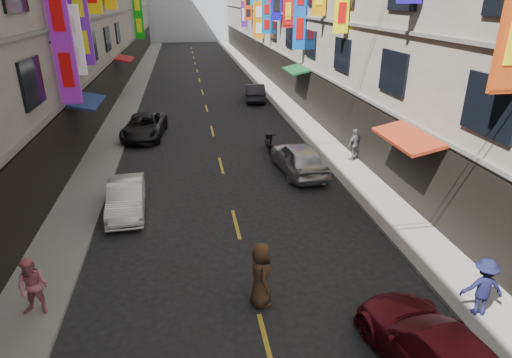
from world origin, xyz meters
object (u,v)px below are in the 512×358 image
object	(u,v)px
scooter_far_right	(269,143)
car_right_near	(440,356)
pedestrian_rnear	(483,287)
car_left_far	(144,126)
car_right_far	(255,92)
pedestrian_lfar	(33,287)
pedestrian_crossing	(261,275)
car_right_mid	(298,158)
pedestrian_rfar	(355,145)
car_left_mid	(126,197)

from	to	relation	value
scooter_far_right	car_right_near	world-z (taller)	car_right_near
scooter_far_right	pedestrian_rnear	world-z (taller)	pedestrian_rnear
pedestrian_rnear	car_left_far	bearing A→B (deg)	-49.83
car_right_far	pedestrian_lfar	world-z (taller)	pedestrian_lfar
pedestrian_rnear	scooter_far_right	bearing A→B (deg)	-67.27
pedestrian_crossing	scooter_far_right	bearing A→B (deg)	-15.26
car_right_near	pedestrian_lfar	world-z (taller)	pedestrian_lfar
car_right_near	car_right_far	bearing A→B (deg)	-98.75
pedestrian_lfar	car_right_mid	bearing A→B (deg)	53.41
car_left_far	pedestrian_rnear	bearing A→B (deg)	-55.07
pedestrian_rnear	pedestrian_rfar	distance (m)	11.35
car_left_mid	car_left_far	bearing A→B (deg)	86.81
scooter_far_right	car_right_far	bearing A→B (deg)	-93.67
car_right_near	car_right_far	size ratio (longest dim) A/B	1.14
car_left_far	pedestrian_lfar	xyz separation A→B (m)	(-1.61, -15.43, 0.27)
car_left_mid	pedestrian_crossing	world-z (taller)	pedestrian_crossing
pedestrian_rfar	pedestrian_crossing	bearing A→B (deg)	28.41
car_right_far	pedestrian_crossing	xyz separation A→B (m)	(-3.88, -24.35, 0.24)
car_left_far	car_right_mid	world-z (taller)	car_right_mid
pedestrian_crossing	car_right_near	bearing A→B (deg)	-136.70
car_right_mid	car_right_far	world-z (taller)	car_right_mid
pedestrian_rnear	pedestrian_crossing	xyz separation A→B (m)	(-5.42, 1.44, 0.00)
car_right_far	pedestrian_rfar	bearing A→B (deg)	106.45
pedestrian_rfar	pedestrian_crossing	size ratio (longest dim) A/B	0.87
car_right_near	pedestrian_crossing	xyz separation A→B (m)	(-3.28, 3.12, 0.24)
car_left_mid	car_right_mid	bearing A→B (deg)	17.55
car_right_far	pedestrian_crossing	bearing A→B (deg)	87.22
car_left_mid	pedestrian_rfar	bearing A→B (deg)	16.31
car_left_mid	car_right_far	bearing A→B (deg)	63.13
car_right_mid	pedestrian_rnear	size ratio (longest dim) A/B	2.71
car_left_far	car_right_far	size ratio (longest dim) A/B	1.15
pedestrian_lfar	pedestrian_rnear	world-z (taller)	pedestrian_lfar
scooter_far_right	pedestrian_crossing	bearing A→B (deg)	80.05
pedestrian_crossing	pedestrian_rnear	bearing A→B (deg)	-107.97
pedestrian_rnear	pedestrian_rfar	size ratio (longest dim) A/B	1.00
pedestrian_rfar	car_left_mid	bearing A→B (deg)	-8.80
car_right_near	pedestrian_rfar	world-z (taller)	pedestrian_rfar
scooter_far_right	pedestrian_rfar	distance (m)	4.56
car_left_mid	pedestrian_rnear	xyz separation A→B (m)	(9.54, -7.55, 0.31)
car_left_far	pedestrian_crossing	distance (m)	16.38
car_right_mid	pedestrian_crossing	world-z (taller)	pedestrian_crossing
car_right_near	pedestrian_rnear	world-z (taller)	pedestrian_rnear
scooter_far_right	pedestrian_rfar	bearing A→B (deg)	149.96
scooter_far_right	car_right_far	world-z (taller)	car_right_far
car_left_mid	car_left_far	xyz separation A→B (m)	(0.00, 9.74, 0.04)
scooter_far_right	pedestrian_lfar	distance (m)	14.53
car_left_mid	pedestrian_lfar	distance (m)	5.92
scooter_far_right	car_right_near	distance (m)	15.42
car_right_mid	pedestrian_rfar	xyz separation A→B (m)	(3.10, 0.91, 0.18)
car_left_far	car_right_mid	distance (m)	10.19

